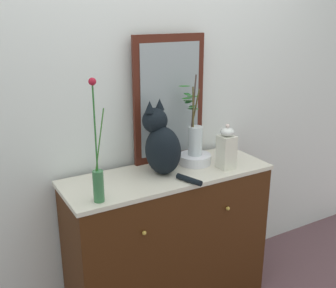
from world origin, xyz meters
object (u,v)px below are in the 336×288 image
object	(u,v)px
vase_slim_green	(98,175)
bowl_porcelain	(195,159)
mirror_leaning	(169,99)
cat_sitting	(161,143)
vase_glass_clear	(195,136)
jar_lidded_porcelain	(227,149)
sideboard	(168,241)

from	to	relation	value
vase_slim_green	bowl_porcelain	size ratio (longest dim) A/B	3.09
vase_slim_green	bowl_porcelain	bearing A→B (deg)	15.97
mirror_leaning	cat_sitting	world-z (taller)	mirror_leaning
vase_glass_clear	jar_lidded_porcelain	bearing A→B (deg)	-52.46
cat_sitting	vase_glass_clear	xyz separation A→B (m)	(0.26, 0.04, -0.01)
vase_glass_clear	sideboard	bearing A→B (deg)	-165.62
sideboard	jar_lidded_porcelain	size ratio (longest dim) A/B	4.52
vase_slim_green	vase_glass_clear	size ratio (longest dim) A/B	1.26
vase_slim_green	bowl_porcelain	world-z (taller)	vase_slim_green
mirror_leaning	bowl_porcelain	world-z (taller)	mirror_leaning
bowl_porcelain	mirror_leaning	bearing A→B (deg)	123.77
bowl_porcelain	vase_glass_clear	world-z (taller)	vase_glass_clear
bowl_porcelain	vase_slim_green	bearing A→B (deg)	-164.03
vase_glass_clear	jar_lidded_porcelain	world-z (taller)	vase_glass_clear
bowl_porcelain	vase_glass_clear	size ratio (longest dim) A/B	0.41
mirror_leaning	sideboard	bearing A→B (deg)	-121.87
bowl_porcelain	vase_glass_clear	distance (m)	0.15
cat_sitting	vase_slim_green	size ratio (longest dim) A/B	0.70
mirror_leaning	cat_sitting	distance (m)	0.32
mirror_leaning	vase_glass_clear	bearing A→B (deg)	-55.93
mirror_leaning	bowl_porcelain	xyz separation A→B (m)	(0.10, -0.15, -0.36)
sideboard	mirror_leaning	size ratio (longest dim) A/B	1.60
cat_sitting	bowl_porcelain	bearing A→B (deg)	7.42
bowl_porcelain	sideboard	bearing A→B (deg)	-166.78
sideboard	bowl_porcelain	bearing A→B (deg)	13.22
mirror_leaning	bowl_porcelain	distance (m)	0.40
cat_sitting	jar_lidded_porcelain	bearing A→B (deg)	-17.95
cat_sitting	bowl_porcelain	xyz separation A→B (m)	(0.26, 0.03, -0.15)
vase_glass_clear	jar_lidded_porcelain	distance (m)	0.21
vase_slim_green	jar_lidded_porcelain	bearing A→B (deg)	3.21
cat_sitting	vase_slim_green	distance (m)	0.48
vase_slim_green	vase_glass_clear	world-z (taller)	vase_slim_green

